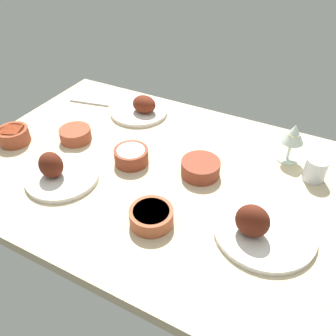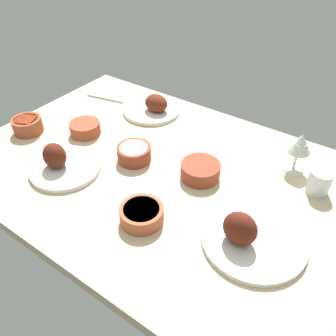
{
  "view_description": "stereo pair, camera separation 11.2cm",
  "coord_description": "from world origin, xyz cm",
  "px_view_note": "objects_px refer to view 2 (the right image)",
  "views": [
    {
      "loc": [
        -40.11,
        76.84,
        76.93
      ],
      "look_at": [
        0.0,
        0.0,
        6.0
      ],
      "focal_mm": 36.6,
      "sensor_mm": 36.0,
      "label": 1
    },
    {
      "loc": [
        -49.67,
        71.04,
        76.93
      ],
      "look_at": [
        0.0,
        0.0,
        6.0
      ],
      "focal_mm": 36.6,
      "sensor_mm": 36.0,
      "label": 2
    }
  ],
  "objects_px": {
    "water_tumbler": "(319,182)",
    "plate_far_side": "(249,236)",
    "plate_center_main": "(153,107)",
    "plate_near_viewer": "(62,164)",
    "bowl_soup": "(142,214)",
    "bowl_sauce": "(27,125)",
    "wine_glass": "(300,145)",
    "bowl_cream": "(134,153)",
    "fork_loose": "(105,98)",
    "bowl_potatoes": "(200,170)",
    "bowl_pasta": "(85,128)"
  },
  "relations": [
    {
      "from": "plate_center_main",
      "to": "plate_far_side",
      "type": "height_order",
      "value": "plate_far_side"
    },
    {
      "from": "water_tumbler",
      "to": "plate_center_main",
      "type": "bearing_deg",
      "value": -7.87
    },
    {
      "from": "water_tumbler",
      "to": "wine_glass",
      "type": "bearing_deg",
      "value": -34.1
    },
    {
      "from": "bowl_pasta",
      "to": "bowl_soup",
      "type": "bearing_deg",
      "value": 153.55
    },
    {
      "from": "bowl_pasta",
      "to": "water_tumbler",
      "type": "height_order",
      "value": "water_tumbler"
    },
    {
      "from": "plate_near_viewer",
      "to": "water_tumbler",
      "type": "distance_m",
      "value": 0.82
    },
    {
      "from": "wine_glass",
      "to": "water_tumbler",
      "type": "height_order",
      "value": "wine_glass"
    },
    {
      "from": "water_tumbler",
      "to": "plate_far_side",
      "type": "bearing_deg",
      "value": 73.57
    },
    {
      "from": "plate_center_main",
      "to": "water_tumbler",
      "type": "xyz_separation_m",
      "value": [
        -0.71,
        0.1,
        0.02
      ]
    },
    {
      "from": "bowl_sauce",
      "to": "wine_glass",
      "type": "height_order",
      "value": "wine_glass"
    },
    {
      "from": "fork_loose",
      "to": "bowl_pasta",
      "type": "bearing_deg",
      "value": -74.19
    },
    {
      "from": "water_tumbler",
      "to": "fork_loose",
      "type": "xyz_separation_m",
      "value": [
        0.95,
        -0.07,
        -0.03
      ]
    },
    {
      "from": "bowl_sauce",
      "to": "bowl_cream",
      "type": "xyz_separation_m",
      "value": [
        -0.45,
        -0.1,
        -0.0
      ]
    },
    {
      "from": "plate_near_viewer",
      "to": "bowl_soup",
      "type": "height_order",
      "value": "plate_near_viewer"
    },
    {
      "from": "bowl_soup",
      "to": "fork_loose",
      "type": "relative_size",
      "value": 0.68
    },
    {
      "from": "plate_near_viewer",
      "to": "wine_glass",
      "type": "height_order",
      "value": "wine_glass"
    },
    {
      "from": "bowl_cream",
      "to": "wine_glass",
      "type": "bearing_deg",
      "value": -150.76
    },
    {
      "from": "plate_near_viewer",
      "to": "wine_glass",
      "type": "bearing_deg",
      "value": -144.8
    },
    {
      "from": "plate_center_main",
      "to": "bowl_soup",
      "type": "distance_m",
      "value": 0.6
    },
    {
      "from": "plate_center_main",
      "to": "plate_near_viewer",
      "type": "height_order",
      "value": "plate_near_viewer"
    },
    {
      "from": "bowl_soup",
      "to": "wine_glass",
      "type": "height_order",
      "value": "wine_glass"
    },
    {
      "from": "plate_far_side",
      "to": "bowl_soup",
      "type": "relative_size",
      "value": 2.25
    },
    {
      "from": "bowl_soup",
      "to": "plate_center_main",
      "type": "bearing_deg",
      "value": -56.18
    },
    {
      "from": "plate_center_main",
      "to": "bowl_cream",
      "type": "height_order",
      "value": "plate_center_main"
    },
    {
      "from": "bowl_cream",
      "to": "wine_glass",
      "type": "height_order",
      "value": "wine_glass"
    },
    {
      "from": "plate_center_main",
      "to": "bowl_sauce",
      "type": "height_order",
      "value": "plate_center_main"
    },
    {
      "from": "bowl_sauce",
      "to": "bowl_soup",
      "type": "distance_m",
      "value": 0.65
    },
    {
      "from": "bowl_sauce",
      "to": "bowl_soup",
      "type": "relative_size",
      "value": 0.89
    },
    {
      "from": "bowl_soup",
      "to": "wine_glass",
      "type": "xyz_separation_m",
      "value": [
        -0.27,
        -0.47,
        0.07
      ]
    },
    {
      "from": "bowl_soup",
      "to": "fork_loose",
      "type": "height_order",
      "value": "bowl_soup"
    },
    {
      "from": "plate_near_viewer",
      "to": "water_tumbler",
      "type": "relative_size",
      "value": 3.03
    },
    {
      "from": "plate_far_side",
      "to": "water_tumbler",
      "type": "relative_size",
      "value": 3.6
    },
    {
      "from": "bowl_soup",
      "to": "bowl_potatoes",
      "type": "bearing_deg",
      "value": -98.24
    },
    {
      "from": "plate_near_viewer",
      "to": "bowl_sauce",
      "type": "xyz_separation_m",
      "value": [
        0.29,
        -0.08,
        0.0
      ]
    },
    {
      "from": "bowl_pasta",
      "to": "bowl_cream",
      "type": "xyz_separation_m",
      "value": [
        -0.26,
        0.02,
        0.0
      ]
    },
    {
      "from": "bowl_cream",
      "to": "water_tumbler",
      "type": "distance_m",
      "value": 0.6
    },
    {
      "from": "wine_glass",
      "to": "fork_loose",
      "type": "bearing_deg",
      "value": -0.11
    },
    {
      "from": "water_tumbler",
      "to": "fork_loose",
      "type": "bearing_deg",
      "value": -4.0
    },
    {
      "from": "bowl_potatoes",
      "to": "bowl_pasta",
      "type": "xyz_separation_m",
      "value": [
        0.49,
        0.03,
        -0.0
      ]
    },
    {
      "from": "wine_glass",
      "to": "fork_loose",
      "type": "height_order",
      "value": "wine_glass"
    },
    {
      "from": "wine_glass",
      "to": "bowl_potatoes",
      "type": "bearing_deg",
      "value": 41.83
    },
    {
      "from": "fork_loose",
      "to": "plate_center_main",
      "type": "bearing_deg",
      "value": -5.08
    },
    {
      "from": "plate_far_side",
      "to": "plate_near_viewer",
      "type": "bearing_deg",
      "value": 6.74
    },
    {
      "from": "bowl_pasta",
      "to": "bowl_cream",
      "type": "bearing_deg",
      "value": 175.69
    },
    {
      "from": "plate_center_main",
      "to": "bowl_pasta",
      "type": "relative_size",
      "value": 2.06
    },
    {
      "from": "bowl_pasta",
      "to": "fork_loose",
      "type": "bearing_deg",
      "value": -62.01
    },
    {
      "from": "plate_far_side",
      "to": "bowl_sauce",
      "type": "xyz_separation_m",
      "value": [
        0.92,
        -0.01,
        0.0
      ]
    },
    {
      "from": "plate_center_main",
      "to": "bowl_potatoes",
      "type": "height_order",
      "value": "plate_center_main"
    },
    {
      "from": "bowl_potatoes",
      "to": "bowl_sauce",
      "type": "relative_size",
      "value": 1.15
    },
    {
      "from": "bowl_soup",
      "to": "wine_glass",
      "type": "distance_m",
      "value": 0.55
    }
  ]
}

